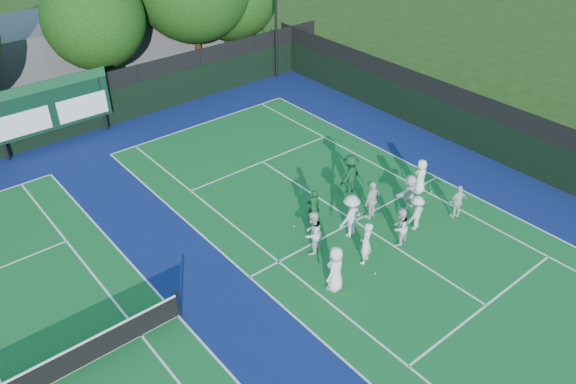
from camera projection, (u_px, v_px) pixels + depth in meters
ground at (372, 232)px, 22.94m from camera, size 120.00×120.00×0.00m
court_apron at (238, 283)px, 20.40m from camera, size 34.00×32.00×0.01m
near_court at (355, 221)px, 23.58m from camera, size 11.05×23.85×0.01m
back_fence at (71, 112)px, 29.32m from camera, size 34.00×0.08×3.00m
divider_fence_right at (486, 130)px, 27.62m from camera, size 0.08×32.00×3.00m
scoreboard at (51, 106)px, 28.05m from camera, size 6.00×0.21×3.55m
clubhouse at (81, 45)px, 36.24m from camera, size 18.00×6.00×4.00m
tree_c at (96, 21)px, 31.72m from camera, size 5.73×5.73×7.68m
tennis_ball_0 at (375, 273)px, 20.81m from camera, size 0.07×0.07×0.07m
tennis_ball_1 at (361, 214)px, 23.99m from camera, size 0.07×0.07×0.07m
tennis_ball_2 at (429, 193)px, 25.33m from camera, size 0.07×0.07×0.07m
tennis_ball_3 at (294, 226)px, 23.23m from camera, size 0.07×0.07×0.07m
tennis_ball_4 at (331, 213)px, 24.05m from camera, size 0.07×0.07×0.07m
tennis_ball_5 at (431, 192)px, 25.43m from camera, size 0.07×0.07×0.07m
player_front_0 at (336, 269)px, 19.72m from camera, size 1.03×0.85×1.81m
player_front_1 at (366, 243)px, 20.93m from camera, size 0.77×0.66×1.79m
player_front_2 at (400, 227)px, 21.90m from camera, size 0.89×0.75×1.62m
player_front_3 at (416, 213)px, 22.79m from camera, size 1.07×0.74×1.53m
player_front_4 at (458, 202)px, 23.45m from camera, size 0.97×0.60×1.54m
player_back_0 at (312, 233)px, 21.40m from camera, size 1.07×0.94×1.85m
player_back_1 at (351, 216)px, 22.33m from camera, size 1.27×0.82×1.86m
player_back_2 at (372, 200)px, 23.38m from camera, size 1.08×0.61×1.74m
player_back_3 at (409, 192)px, 23.97m from camera, size 1.59×0.71×1.65m
player_back_4 at (421, 176)px, 25.04m from camera, size 0.93×0.76×1.64m
coach_left at (313, 206)px, 23.13m from camera, size 0.65×0.51×1.57m
coach_right at (350, 174)px, 24.93m from camera, size 1.32×0.89×1.90m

